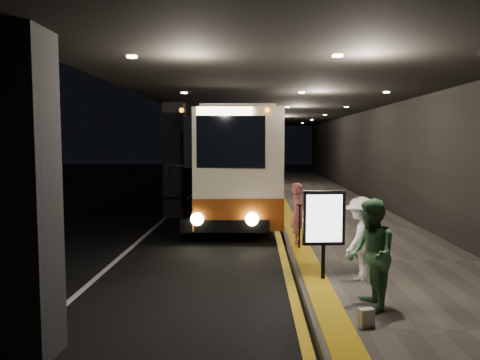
{
  "coord_description": "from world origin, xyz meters",
  "views": [
    {
      "loc": [
        1.6,
        -14.07,
        2.94
      ],
      "look_at": [
        1.15,
        0.82,
        1.7
      ],
      "focal_mm": 35.0,
      "sensor_mm": 36.0,
      "label": 1
    }
  ],
  "objects": [
    {
      "name": "sidewalk",
      "position": [
        4.75,
        5.0,
        0.07
      ],
      "size": [
        4.5,
        50.0,
        0.15
      ],
      "primitive_type": "cube",
      "color": "#514C44",
      "rests_on": "ground"
    },
    {
      "name": "support_columns",
      "position": [
        -1.5,
        4.0,
        2.2
      ],
      "size": [
        0.8,
        24.8,
        4.4
      ],
      "color": "black",
      "rests_on": "ground"
    },
    {
      "name": "info_sign",
      "position": [
        3.0,
        -4.74,
        1.37
      ],
      "size": [
        0.86,
        0.19,
        1.8
      ],
      "rotation": [
        0.0,
        0.0,
        0.09
      ],
      "color": "black",
      "rests_on": "sidewalk"
    },
    {
      "name": "canopy",
      "position": [
        2.5,
        5.0,
        4.6
      ],
      "size": [
        9.0,
        50.0,
        0.4
      ],
      "primitive_type": "cube",
      "color": "black",
      "rests_on": "support_columns"
    },
    {
      "name": "kerb_stripe_yellow",
      "position": [
        2.35,
        5.0,
        0.01
      ],
      "size": [
        0.18,
        50.0,
        0.01
      ],
      "primitive_type": "cube",
      "color": "gold",
      "rests_on": "ground"
    },
    {
      "name": "lane_line_white",
      "position": [
        -1.8,
        5.0,
        0.01
      ],
      "size": [
        0.12,
        50.0,
        0.01
      ],
      "primitive_type": "cube",
      "color": "silver",
      "rests_on": "ground"
    },
    {
      "name": "coach_main",
      "position": [
        0.77,
        4.99,
        1.87
      ],
      "size": [
        3.34,
        12.59,
        3.89
      ],
      "rotation": [
        0.0,
        0.0,
        0.06
      ],
      "color": "#EFE1C8",
      "rests_on": "ground"
    },
    {
      "name": "passenger_waiting_green",
      "position": [
        3.54,
        -6.42,
        1.07
      ],
      "size": [
        0.58,
        0.91,
        1.85
      ],
      "primitive_type": "imported",
      "rotation": [
        0.0,
        0.0,
        -1.55
      ],
      "color": "#488355",
      "rests_on": "sidewalk"
    },
    {
      "name": "passenger_waiting_white",
      "position": [
        3.74,
        -4.74,
        0.99
      ],
      "size": [
        1.04,
        1.18,
        1.68
      ],
      "primitive_type": "imported",
      "rotation": [
        0.0,
        0.0,
        -2.19
      ],
      "color": "white",
      "rests_on": "sidewalk"
    },
    {
      "name": "bag_polka",
      "position": [
        3.95,
        -5.02,
        0.3
      ],
      "size": [
        0.26,
        0.12,
        0.31
      ],
      "primitive_type": "cube",
      "rotation": [
        0.0,
        0.0,
        -0.06
      ],
      "color": "black",
      "rests_on": "sidewalk"
    },
    {
      "name": "coach_second",
      "position": [
        1.15,
        17.41,
        1.83
      ],
      "size": [
        2.63,
        12.12,
        3.81
      ],
      "rotation": [
        0.0,
        0.0,
        0.01
      ],
      "color": "#EFE1C8",
      "rests_on": "ground"
    },
    {
      "name": "tactile_strip",
      "position": [
        2.85,
        5.0,
        0.16
      ],
      "size": [
        0.5,
        50.0,
        0.01
      ],
      "primitive_type": "cube",
      "color": "gold",
      "rests_on": "sidewalk"
    },
    {
      "name": "terminal_wall",
      "position": [
        7.0,
        5.0,
        3.0
      ],
      "size": [
        0.1,
        50.0,
        6.0
      ],
      "primitive_type": "cube",
      "color": "black",
      "rests_on": "ground"
    },
    {
      "name": "bag_plain",
      "position": [
        3.29,
        -7.18,
        0.29
      ],
      "size": [
        0.25,
        0.2,
        0.28
      ],
      "primitive_type": "cube",
      "rotation": [
        0.0,
        0.0,
        0.33
      ],
      "color": "silver",
      "rests_on": "sidewalk"
    },
    {
      "name": "ground",
      "position": [
        0.0,
        0.0,
        0.0
      ],
      "size": [
        90.0,
        90.0,
        0.0
      ],
      "primitive_type": "plane",
      "color": "black"
    },
    {
      "name": "passenger_boarding",
      "position": [
        2.8,
        -1.42,
        0.98
      ],
      "size": [
        0.42,
        0.62,
        1.66
      ],
      "primitive_type": "imported",
      "rotation": [
        0.0,
        0.0,
        1.54
      ],
      "color": "#B95656",
      "rests_on": "sidewalk"
    },
    {
      "name": "stanchion_post",
      "position": [
        2.78,
        -1.99,
        0.72
      ],
      "size": [
        0.05,
        0.05,
        1.15
      ],
      "primitive_type": "cylinder",
      "color": "black",
      "rests_on": "sidewalk"
    }
  ]
}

